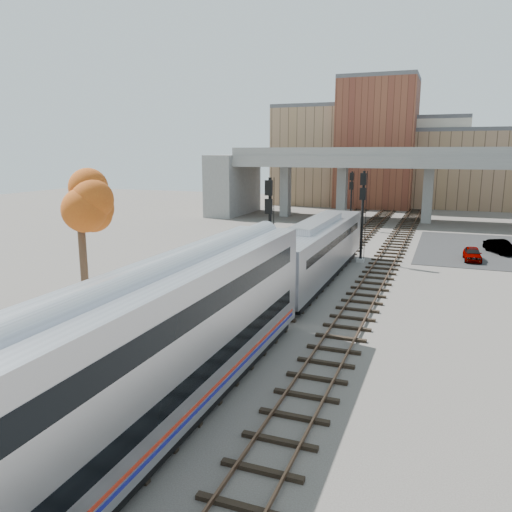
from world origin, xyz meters
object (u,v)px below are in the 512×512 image
Objects in this scene: signal_mast_mid at (362,217)px; signal_mast_far at (351,201)px; tree at (79,202)px; locomotive at (316,249)px; signal_mast_near at (269,235)px; car_b at (500,247)px; coach at (121,372)px; car_a at (472,254)px.

signal_mast_far is at bearing 103.19° from signal_mast_mid.
locomotive is at bearing 45.45° from tree.
car_b is at bearing 51.31° from signal_mast_near.
coach reaches higher than locomotive.
car_a is 4.85m from car_b.
car_a is (12.76, 14.84, -3.12)m from signal_mast_near.
coach is at bearing -93.85° from signal_mast_mid.
locomotive is at bearing 90.00° from coach.
signal_mast_far is at bearing 90.00° from signal_mast_near.
car_a is (10.66, 33.54, -2.18)m from coach.
tree reaches higher than signal_mast_near.
signal_mast_mid is at bearing -76.81° from signal_mast_far.
car_a is (12.76, -13.70, -2.68)m from signal_mast_far.
coach reaches higher than car_b.
signal_mast_mid reaches higher than car_a.
signal_mast_near is at bearing -133.32° from car_a.
signal_mast_near is 2.20× the size of car_a.
car_a is (8.66, 3.80, -3.17)m from signal_mast_mid.
car_a is at bearing 45.74° from locomotive.
locomotive reaches higher than car_a.
signal_mast_near is 24.56m from car_b.
car_b is (15.23, 19.02, -3.09)m from signal_mast_near.
car_b is at bearing 49.01° from locomotive.
car_a is (10.66, 10.94, -1.67)m from locomotive.
coach is at bearing -90.00° from locomotive.
signal_mast_mid is 17.98m from signal_mast_far.
car_a is at bearing 72.37° from coach.
tree is at bearing -160.03° from car_b.
tree is (-8.79, -35.71, 2.91)m from signal_mast_far.
car_b is (13.13, 37.72, -2.15)m from coach.
signal_mast_far is at bearing 76.17° from tree.
signal_mast_near is at bearing -156.18° from car_b.
locomotive is 22.61m from coach.
coach is at bearing -46.65° from tree.
signal_mast_near reaches higher than signal_mast_far.
locomotive is 7.57m from signal_mast_mid.
car_a is (21.55, 22.00, -5.59)m from tree.
signal_mast_near is at bearing -110.37° from signal_mast_mid.
signal_mast_far is 0.81× the size of tree.
signal_mast_near is (-2.10, 18.70, 0.94)m from coach.
signal_mast_mid reaches higher than coach.
signal_mast_far is (-2.10, 47.25, 0.50)m from coach.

